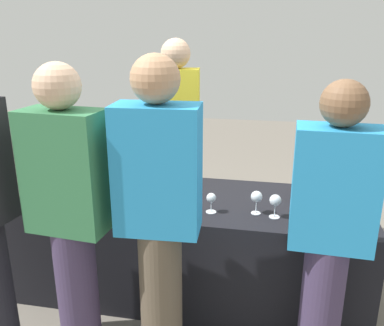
# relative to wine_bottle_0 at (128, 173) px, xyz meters

# --- Properties ---
(ground_plane) EXTENTS (12.00, 12.00, 0.00)m
(ground_plane) POSITION_rel_wine_bottle_0_xyz_m (0.49, -0.11, -0.83)
(ground_plane) COLOR slate
(tasting_table) EXTENTS (2.34, 0.81, 0.72)m
(tasting_table) POSITION_rel_wine_bottle_0_xyz_m (0.49, -0.11, -0.47)
(tasting_table) COLOR black
(tasting_table) RESTS_ON ground_plane
(wine_bottle_0) EXTENTS (0.07, 0.07, 0.31)m
(wine_bottle_0) POSITION_rel_wine_bottle_0_xyz_m (0.00, 0.00, 0.00)
(wine_bottle_0) COLOR black
(wine_bottle_0) RESTS_ON tasting_table
(wine_bottle_1) EXTENTS (0.07, 0.07, 0.33)m
(wine_bottle_1) POSITION_rel_wine_bottle_0_xyz_m (0.20, 0.05, 0.01)
(wine_bottle_1) COLOR black
(wine_bottle_1) RESTS_ON tasting_table
(wine_bottle_2) EXTENTS (0.07, 0.07, 0.32)m
(wine_bottle_2) POSITION_rel_wine_bottle_0_xyz_m (1.19, 0.02, 0.01)
(wine_bottle_2) COLOR black
(wine_bottle_2) RESTS_ON tasting_table
(wine_bottle_3) EXTENTS (0.08, 0.08, 0.33)m
(wine_bottle_3) POSITION_rel_wine_bottle_0_xyz_m (1.32, -0.04, 0.01)
(wine_bottle_3) COLOR black
(wine_bottle_3) RESTS_ON tasting_table
(wine_glass_0) EXTENTS (0.06, 0.06, 0.14)m
(wine_glass_0) POSITION_rel_wine_bottle_0_xyz_m (-0.23, -0.19, -0.00)
(wine_glass_0) COLOR silver
(wine_glass_0) RESTS_ON tasting_table
(wine_glass_1) EXTENTS (0.06, 0.06, 0.13)m
(wine_glass_1) POSITION_rel_wine_bottle_0_xyz_m (0.03, -0.33, -0.01)
(wine_glass_1) COLOR silver
(wine_glass_1) RESTS_ON tasting_table
(wine_glass_2) EXTENTS (0.07, 0.07, 0.13)m
(wine_glass_2) POSITION_rel_wine_bottle_0_xyz_m (0.66, -0.31, -0.02)
(wine_glass_2) COLOR silver
(wine_glass_2) RESTS_ON tasting_table
(wine_glass_3) EXTENTS (0.07, 0.07, 0.15)m
(wine_glass_3) POSITION_rel_wine_bottle_0_xyz_m (0.93, -0.28, 0.00)
(wine_glass_3) COLOR silver
(wine_glass_3) RESTS_ON tasting_table
(wine_glass_4) EXTENTS (0.07, 0.07, 0.15)m
(wine_glass_4) POSITION_rel_wine_bottle_0_xyz_m (1.05, -0.31, -0.00)
(wine_glass_4) COLOR silver
(wine_glass_4) RESTS_ON tasting_table
(server_pouring) EXTENTS (0.40, 0.25, 1.76)m
(server_pouring) POSITION_rel_wine_bottle_0_xyz_m (0.22, 0.60, 0.14)
(server_pouring) COLOR #3F3351
(server_pouring) RESTS_ON ground_plane
(guest_1) EXTENTS (0.42, 0.26, 1.68)m
(guest_1) POSITION_rel_wine_bottle_0_xyz_m (0.01, -0.88, 0.08)
(guest_1) COLOR #3F3351
(guest_1) RESTS_ON ground_plane
(guest_2) EXTENTS (0.42, 0.25, 1.72)m
(guest_2) POSITION_rel_wine_bottle_0_xyz_m (0.47, -0.84, 0.11)
(guest_2) COLOR brown
(guest_2) RESTS_ON ground_plane
(guest_3) EXTENTS (0.40, 0.23, 1.61)m
(guest_3) POSITION_rel_wine_bottle_0_xyz_m (1.31, -0.73, 0.04)
(guest_3) COLOR #3F3351
(guest_3) RESTS_ON ground_plane
(menu_board) EXTENTS (0.46, 0.06, 0.74)m
(menu_board) POSITION_rel_wine_bottle_0_xyz_m (1.56, 1.01, -0.46)
(menu_board) COLOR white
(menu_board) RESTS_ON ground_plane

